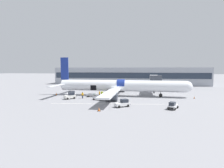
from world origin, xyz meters
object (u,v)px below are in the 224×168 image
airplane (119,86)px  baggage_tug_rear (173,106)px  ground_crew_driver (102,94)px  baggage_cart_queued (98,98)px  ground_crew_supervisor (99,94)px  baggage_tug_spare (71,94)px  baggage_tug_mid (70,96)px  baggage_cart_loading (92,95)px  baggage_tug_lead (123,104)px  ground_crew_loader_b (103,94)px  ground_crew_loader_a (83,95)px

airplane → baggage_tug_rear: 19.99m
ground_crew_driver → baggage_cart_queued: bearing=-87.9°
airplane → ground_crew_supervisor: airplane is taller
airplane → baggage_cart_queued: size_ratio=10.80×
baggage_tug_rear → baggage_tug_spare: (-26.29, 11.56, 0.05)m
baggage_tug_mid → ground_crew_driver: (7.60, 4.61, 0.18)m
baggage_tug_mid → baggage_cart_loading: bearing=43.5°
baggage_tug_lead → baggage_cart_loading: (-10.23, 11.73, -0.26)m
airplane → ground_crew_loader_b: size_ratio=23.84×
baggage_cart_queued → ground_crew_supervisor: size_ratio=2.01×
baggage_tug_mid → baggage_tug_rear: bearing=-17.2°
baggage_tug_spare → ground_crew_loader_a: size_ratio=1.79×
baggage_tug_rear → baggage_cart_queued: (-17.09, 7.61, -0.18)m
baggage_tug_lead → ground_crew_driver: size_ratio=1.89×
baggage_cart_loading → ground_crew_supervisor: 2.65m
baggage_tug_lead → ground_crew_loader_a: size_ratio=1.96×
airplane → ground_crew_loader_a: airplane is taller
baggage_cart_loading → ground_crew_loader_b: bearing=-15.6°
airplane → baggage_cart_queued: 9.13m
ground_crew_loader_b → baggage_tug_mid: bearing=-156.9°
baggage_tug_lead → baggage_cart_queued: 10.15m
baggage_cart_loading → ground_crew_driver: ground_crew_driver is taller
ground_crew_loader_b → ground_crew_supervisor: size_ratio=0.91×
baggage_tug_mid → ground_crew_driver: 8.89m
baggage_tug_spare → ground_crew_supervisor: (8.53, -0.20, 0.29)m
ground_crew_driver → airplane: bearing=32.9°
ground_crew_loader_b → ground_crew_driver: ground_crew_driver is taller
baggage_tug_lead → ground_crew_driver: (-7.25, 11.96, 0.26)m
airplane → ground_crew_driver: bearing=-147.1°
airplane → ground_crew_loader_a: (-9.18, -6.15, -2.01)m
airplane → ground_crew_loader_a: size_ratio=23.21×
baggage_tug_spare → ground_crew_driver: bearing=4.7°
baggage_cart_queued → ground_crew_driver: (-0.17, 4.69, 0.49)m
baggage_tug_spare → ground_crew_loader_b: size_ratio=1.83×
baggage_tug_rear → baggage_cart_loading: (-20.24, 12.08, -0.21)m
ground_crew_loader_a → ground_crew_driver: (4.65, 3.21, 0.03)m
airplane → ground_crew_driver: 5.75m
baggage_tug_lead → baggage_tug_spare: 19.77m
baggage_cart_queued → ground_crew_driver: bearing=92.1°
ground_crew_driver → ground_crew_supervisor: size_ratio=0.97×
airplane → baggage_tug_mid: airplane is taller
ground_crew_driver → ground_crew_supervisor: ground_crew_supervisor is taller
baggage_cart_loading → baggage_cart_queued: (3.15, -4.47, 0.03)m
baggage_tug_spare → ground_crew_loader_b: ground_crew_loader_b is taller
baggage_tug_mid → baggage_cart_loading: 6.37m
baggage_tug_spare → baggage_cart_queued: 10.01m
baggage_cart_queued → ground_crew_supervisor: ground_crew_supervisor is taller
baggage_tug_mid → baggage_cart_queued: (7.77, -0.09, -0.30)m
baggage_tug_mid → ground_crew_driver: bearing=31.2°
baggage_tug_mid → ground_crew_loader_b: bearing=23.1°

